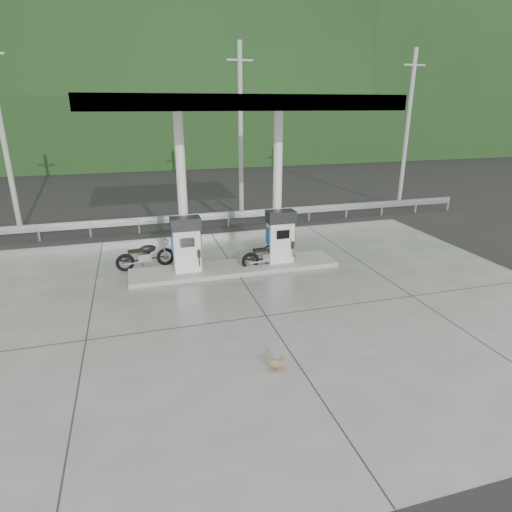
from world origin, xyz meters
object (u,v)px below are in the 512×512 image
object	(u,v)px
gas_pump_left	(186,244)
gas_pump_right	(280,237)
duck	(275,364)
motorcycle_right	(269,255)
motorcycle_left	(145,256)

from	to	relation	value
gas_pump_left	gas_pump_right	size ratio (longest dim) A/B	1.00
gas_pump_left	gas_pump_right	xyz separation A→B (m)	(3.20, 0.00, 0.00)
gas_pump_left	duck	xyz separation A→B (m)	(1.05, -5.91, -0.89)
gas_pump_right	duck	size ratio (longest dim) A/B	4.12
motorcycle_right	gas_pump_right	bearing A→B (deg)	-0.67
gas_pump_right	motorcycle_right	size ratio (longest dim) A/B	0.97
gas_pump_left	motorcycle_right	world-z (taller)	gas_pump_left
gas_pump_left	duck	world-z (taller)	gas_pump_left
motorcycle_left	gas_pump_left	bearing A→B (deg)	-48.28
gas_pump_right	motorcycle_left	size ratio (longest dim) A/B	0.97
motorcycle_right	duck	world-z (taller)	motorcycle_right
gas_pump_left	motorcycle_left	size ratio (longest dim) A/B	0.97
gas_pump_left	gas_pump_right	world-z (taller)	same
duck	gas_pump_right	bearing A→B (deg)	87.14
motorcycle_right	gas_pump_left	bearing A→B (deg)	173.72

